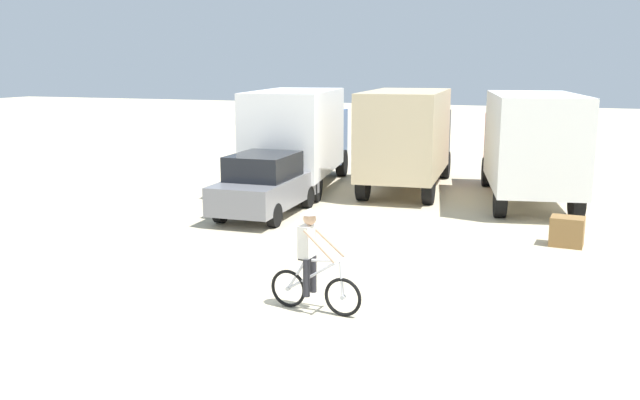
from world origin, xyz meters
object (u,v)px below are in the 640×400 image
(box_truck_tan_camper, at_px, (408,135))
(cyclist_orange_shirt, at_px, (312,264))
(box_truck_white_box, at_px, (530,142))
(sedan_parked, at_px, (265,184))
(box_truck_avon_van, at_px, (299,133))
(supply_crate, at_px, (567,231))

(box_truck_tan_camper, bearing_deg, cyclist_orange_shirt, -85.02)
(box_truck_white_box, bearing_deg, sedan_parked, -147.16)
(box_truck_avon_van, xyz_separation_m, supply_crate, (8.74, -5.00, -1.53))
(supply_crate, bearing_deg, sedan_parked, 175.60)
(cyclist_orange_shirt, height_order, supply_crate, cyclist_orange_shirt)
(box_truck_tan_camper, bearing_deg, box_truck_avon_van, -165.45)
(box_truck_white_box, height_order, supply_crate, box_truck_white_box)
(sedan_parked, bearing_deg, cyclist_orange_shirt, -59.74)
(box_truck_white_box, xyz_separation_m, supply_crate, (1.18, -5.04, -1.53))
(box_truck_tan_camper, relative_size, sedan_parked, 1.63)
(cyclist_orange_shirt, bearing_deg, box_truck_avon_van, 112.61)
(sedan_parked, relative_size, supply_crate, 5.63)
(box_truck_tan_camper, height_order, cyclist_orange_shirt, box_truck_tan_camper)
(box_truck_avon_van, bearing_deg, sedan_parked, -80.81)
(box_truck_avon_van, xyz_separation_m, sedan_parked, (0.71, -4.38, -0.99))
(sedan_parked, bearing_deg, box_truck_avon_van, 99.19)
(sedan_parked, relative_size, cyclist_orange_shirt, 2.33)
(box_truck_tan_camper, xyz_separation_m, box_truck_white_box, (3.99, -0.89, 0.00))
(cyclist_orange_shirt, relative_size, supply_crate, 2.42)
(supply_crate, bearing_deg, box_truck_avon_van, 150.23)
(box_truck_tan_camper, bearing_deg, supply_crate, -48.86)
(box_truck_avon_van, xyz_separation_m, box_truck_white_box, (7.55, 0.04, 0.00))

